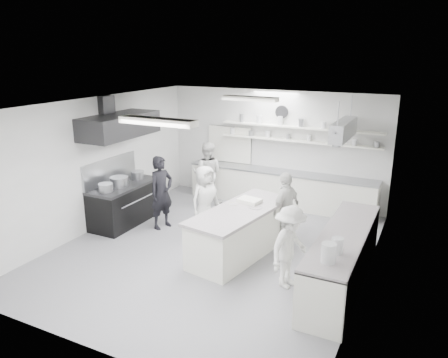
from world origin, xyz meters
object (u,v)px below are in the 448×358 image
at_px(prep_island, 241,233).
at_px(stove, 125,205).
at_px(back_counter, 279,188).
at_px(right_counter, 342,260).
at_px(cook_stove, 162,193).
at_px(cook_back, 207,173).

bearing_deg(prep_island, stove, -175.68).
bearing_deg(prep_island, back_counter, 104.52).
height_order(back_counter, prep_island, back_counter).
bearing_deg(right_counter, prep_island, 171.72).
bearing_deg(stove, back_counter, 43.99).
relative_size(prep_island, cook_stove, 1.46).
distance_m(back_counter, right_counter, 4.13).
height_order(stove, right_counter, right_counter).
bearing_deg(back_counter, stove, -136.01).
bearing_deg(stove, right_counter, -6.52).
distance_m(prep_island, cook_stove, 2.27).
bearing_deg(back_counter, prep_island, -85.15).
height_order(cook_stove, cook_back, cook_stove).
bearing_deg(cook_stove, stove, 115.40).
bearing_deg(cook_back, prep_island, 114.01).
relative_size(stove, right_counter, 0.55).
height_order(back_counter, right_counter, right_counter).
height_order(right_counter, prep_island, right_counter).
height_order(stove, cook_stove, cook_stove).
xyz_separation_m(prep_island, cook_stove, (-2.19, 0.45, 0.39)).
height_order(prep_island, cook_stove, cook_stove).
distance_m(stove, prep_island, 3.18).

